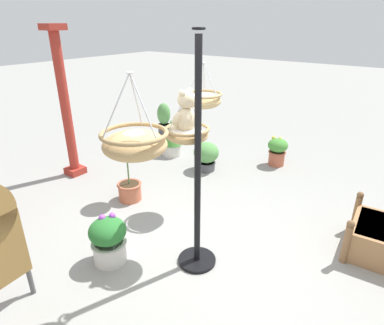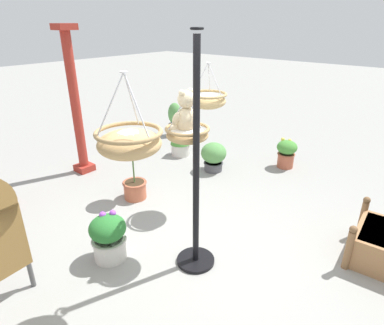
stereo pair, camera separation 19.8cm
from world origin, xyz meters
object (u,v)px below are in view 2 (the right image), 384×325
hanging_basket_with_teddy (187,134)px  potted_plant_fern_front (180,137)px  greenhouse_pillar_left (76,106)px  display_pole_central (196,202)px  potted_plant_small_succulent (133,162)px  potted_plant_bushy_green (286,153)px  hanging_basket_left_high (129,142)px  potted_plant_trailing_ivy (214,156)px  potted_plant_broad_leaf (109,237)px  hanging_basket_right_low (208,100)px  teddy_bear (186,115)px  potted_plant_conical_shrub (175,119)px

hanging_basket_with_teddy → potted_plant_fern_front: (2.19, 2.11, -1.10)m
greenhouse_pillar_left → potted_plant_fern_front: bearing=-26.0°
hanging_basket_with_teddy → greenhouse_pillar_left: (0.44, 2.97, -0.26)m
display_pole_central → potted_plant_small_succulent: size_ratio=2.29×
display_pole_central → potted_plant_fern_front: display_pole_central is taller
display_pole_central → potted_plant_bushy_green: 3.26m
display_pole_central → hanging_basket_left_high: 1.18m
hanging_basket_with_teddy → greenhouse_pillar_left: bearing=81.5°
greenhouse_pillar_left → potted_plant_trailing_ivy: size_ratio=4.71×
potted_plant_broad_leaf → potted_plant_trailing_ivy: bearing=11.4°
hanging_basket_right_low → display_pole_central: bearing=-146.9°
hanging_basket_right_low → teddy_bear: bearing=-154.7°
potted_plant_trailing_ivy → potted_plant_bushy_green: bearing=-43.2°
potted_plant_fern_front → potted_plant_small_succulent: 1.94m
display_pole_central → teddy_bear: 0.94m
hanging_basket_right_low → greenhouse_pillar_left: greenhouse_pillar_left is taller
hanging_basket_with_teddy → display_pole_central: bearing=-121.0°
potted_plant_small_succulent → potted_plant_conical_shrub: potted_plant_small_succulent is taller
potted_plant_small_succulent → potted_plant_broad_leaf: bearing=-142.3°
hanging_basket_with_teddy → potted_plant_trailing_ivy: size_ratio=0.97×
greenhouse_pillar_left → potted_plant_conical_shrub: greenhouse_pillar_left is taller
greenhouse_pillar_left → potted_plant_bushy_green: (2.60, -2.80, -0.94)m
hanging_basket_left_high → potted_plant_bushy_green: size_ratio=1.22×
potted_plant_small_succulent → hanging_basket_with_teddy: bearing=-105.0°
potted_plant_fern_front → potted_plant_trailing_ivy: potted_plant_fern_front is taller
potted_plant_trailing_ivy → display_pole_central: bearing=-147.6°
hanging_basket_right_low → potted_plant_small_succulent: hanging_basket_right_low is taller
hanging_basket_with_teddy → potted_plant_fern_front: bearing=43.9°
hanging_basket_with_teddy → potted_plant_broad_leaf: size_ratio=0.88×
greenhouse_pillar_left → potted_plant_broad_leaf: 2.84m
display_pole_central → potted_plant_conical_shrub: display_pole_central is taller
hanging_basket_with_teddy → hanging_basket_right_low: 1.10m
hanging_basket_left_high → potted_plant_broad_leaf: size_ratio=1.15×
hanging_basket_with_teddy → hanging_basket_right_low: (0.97, 0.48, 0.13)m
display_pole_central → potted_plant_trailing_ivy: (2.17, 1.38, -0.51)m
teddy_bear → potted_plant_conical_shrub: bearing=45.0°
teddy_bear → potted_plant_broad_leaf: (-0.75, 0.54, -1.39)m
potted_plant_small_succulent → potted_plant_broad_leaf: size_ratio=1.86×
greenhouse_pillar_left → potted_plant_trailing_ivy: (1.58, -1.84, -0.94)m
hanging_basket_left_high → potted_plant_bushy_green: bearing=5.0°
hanging_basket_right_low → potted_plant_fern_front: size_ratio=0.80×
display_pole_central → potted_plant_bushy_green: size_ratio=4.52×
hanging_basket_with_teddy → potted_plant_trailing_ivy: hanging_basket_with_teddy is taller
hanging_basket_left_high → potted_plant_trailing_ivy: hanging_basket_left_high is taller
display_pole_central → hanging_basket_with_teddy: size_ratio=4.83×
greenhouse_pillar_left → potted_plant_small_succulent: bearing=-92.1°
hanging_basket_left_high → potted_plant_broad_leaf: (0.17, 0.75, -1.39)m
potted_plant_bushy_green → potted_plant_trailing_ivy: size_ratio=1.04×
display_pole_central → potted_plant_fern_front: bearing=45.2°
display_pole_central → hanging_basket_left_high: (-0.78, 0.07, 0.89)m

